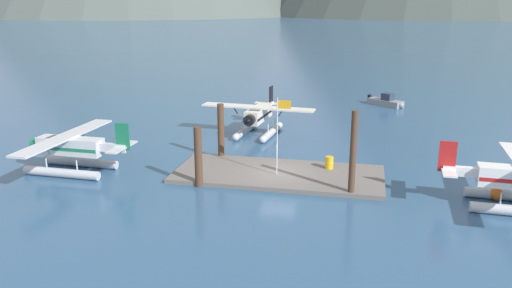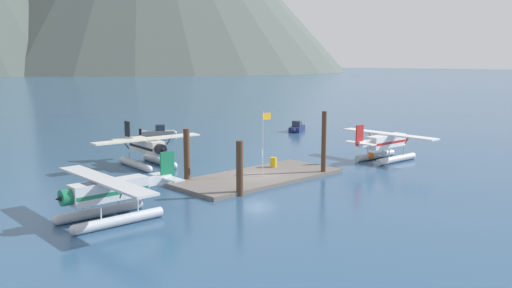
{
  "view_description": "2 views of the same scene",
  "coord_description": "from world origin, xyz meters",
  "px_view_note": "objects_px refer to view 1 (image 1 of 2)",
  "views": [
    {
      "loc": [
        5.67,
        -33.14,
        11.84
      ],
      "look_at": [
        -2.0,
        1.72,
        1.76
      ],
      "focal_mm": 35.5,
      "sensor_mm": 36.0,
      "label": 1
    },
    {
      "loc": [
        -29.63,
        -31.17,
        9.72
      ],
      "look_at": [
        2.36,
        2.78,
        2.37
      ],
      "focal_mm": 37.11,
      "sensor_mm": 36.0,
      "label": 2
    }
  ],
  "objects_px": {
    "fuel_drum": "(329,163)",
    "mooring_buoy": "(496,194)",
    "seaplane_silver_port_aft": "(71,151)",
    "seaplane_cream_bow_left": "(258,118)",
    "flagpole": "(279,127)",
    "boat_grey_open_north": "(386,102)"
  },
  "relations": [
    {
      "from": "seaplane_cream_bow_left",
      "to": "seaplane_silver_port_aft",
      "type": "height_order",
      "value": "same"
    },
    {
      "from": "seaplane_cream_bow_left",
      "to": "boat_grey_open_north",
      "type": "relative_size",
      "value": 2.45
    },
    {
      "from": "fuel_drum",
      "to": "mooring_buoy",
      "type": "xyz_separation_m",
      "value": [
        10.5,
        -3.07,
        -0.34
      ]
    },
    {
      "from": "seaplane_silver_port_aft",
      "to": "mooring_buoy",
      "type": "bearing_deg",
      "value": 1.51
    },
    {
      "from": "mooring_buoy",
      "to": "seaplane_silver_port_aft",
      "type": "distance_m",
      "value": 28.62
    },
    {
      "from": "flagpole",
      "to": "mooring_buoy",
      "type": "xyz_separation_m",
      "value": [
        13.8,
        -0.93,
        -3.3
      ]
    },
    {
      "from": "mooring_buoy",
      "to": "flagpole",
      "type": "bearing_deg",
      "value": 176.14
    },
    {
      "from": "flagpole",
      "to": "seaplane_cream_bow_left",
      "type": "bearing_deg",
      "value": 108.7
    },
    {
      "from": "seaplane_silver_port_aft",
      "to": "seaplane_cream_bow_left",
      "type": "bearing_deg",
      "value": 50.59
    },
    {
      "from": "boat_grey_open_north",
      "to": "fuel_drum",
      "type": "bearing_deg",
      "value": -100.32
    },
    {
      "from": "fuel_drum",
      "to": "seaplane_cream_bow_left",
      "type": "xyz_separation_m",
      "value": [
        -7.21,
        9.41,
        0.84
      ]
    },
    {
      "from": "mooring_buoy",
      "to": "seaplane_cream_bow_left",
      "type": "relative_size",
      "value": 0.08
    },
    {
      "from": "fuel_drum",
      "to": "seaplane_silver_port_aft",
      "type": "height_order",
      "value": "seaplane_silver_port_aft"
    },
    {
      "from": "flagpole",
      "to": "boat_grey_open_north",
      "type": "height_order",
      "value": "flagpole"
    },
    {
      "from": "fuel_drum",
      "to": "mooring_buoy",
      "type": "distance_m",
      "value": 10.95
    },
    {
      "from": "seaplane_cream_bow_left",
      "to": "boat_grey_open_north",
      "type": "distance_m",
      "value": 20.22
    },
    {
      "from": "flagpole",
      "to": "boat_grey_open_north",
      "type": "relative_size",
      "value": 1.26
    },
    {
      "from": "seaplane_silver_port_aft",
      "to": "fuel_drum",
      "type": "bearing_deg",
      "value": 11.95
    },
    {
      "from": "mooring_buoy",
      "to": "seaplane_silver_port_aft",
      "type": "relative_size",
      "value": 0.08
    },
    {
      "from": "seaplane_silver_port_aft",
      "to": "flagpole",
      "type": "bearing_deg",
      "value": 6.51
    },
    {
      "from": "fuel_drum",
      "to": "seaplane_cream_bow_left",
      "type": "distance_m",
      "value": 11.88
    },
    {
      "from": "flagpole",
      "to": "mooring_buoy",
      "type": "distance_m",
      "value": 14.22
    }
  ]
}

